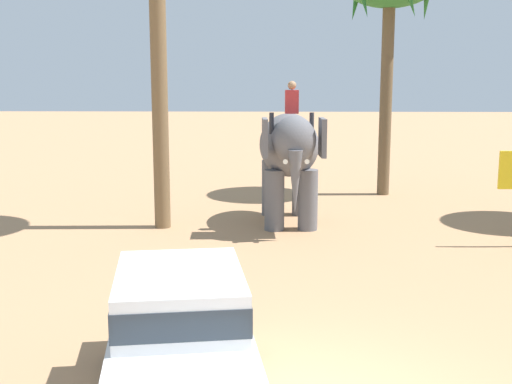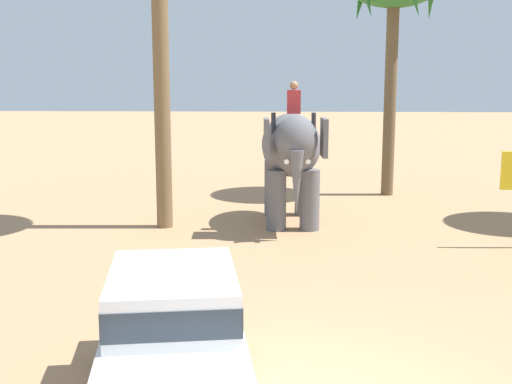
{
  "view_description": "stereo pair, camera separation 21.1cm",
  "coord_description": "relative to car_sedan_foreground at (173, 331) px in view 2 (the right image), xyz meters",
  "views": [
    {
      "loc": [
        -0.79,
        -7.76,
        4.17
      ],
      "look_at": [
        -1.12,
        6.36,
        1.6
      ],
      "focal_mm": 47.34,
      "sensor_mm": 36.0,
      "label": 1
    },
    {
      "loc": [
        -0.58,
        -7.75,
        4.17
      ],
      "look_at": [
        -1.12,
        6.36,
        1.6
      ],
      "focal_mm": 47.34,
      "sensor_mm": 36.0,
      "label": 2
    }
  ],
  "objects": [
    {
      "name": "car_sedan_foreground",
      "position": [
        0.0,
        0.0,
        0.0
      ],
      "size": [
        2.34,
        4.31,
        1.7
      ],
      "color": "white",
      "rests_on": "ground"
    },
    {
      "name": "elephant_with_mahout",
      "position": [
        1.61,
        10.06,
        1.06
      ],
      "size": [
        1.76,
        3.91,
        3.88
      ],
      "color": "slate",
      "rests_on": "ground"
    }
  ]
}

